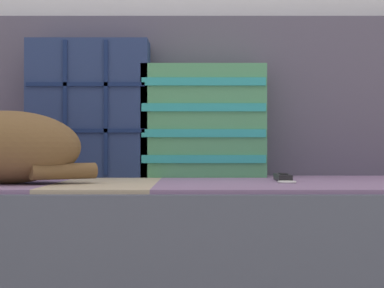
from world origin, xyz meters
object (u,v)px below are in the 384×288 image
object	(u,v)px
throw_pillow_quilted	(87,109)
game_remote_near	(280,178)
couch	(157,258)
throw_pillow_striped	(201,121)

from	to	relation	value
throw_pillow_quilted	game_remote_near	size ratio (longest dim) A/B	2.08
couch	throw_pillow_striped	world-z (taller)	throw_pillow_striped
throw_pillow_quilted	throw_pillow_striped	xyz separation A→B (m)	(0.36, -0.00, -0.04)
throw_pillow_quilted	throw_pillow_striped	size ratio (longest dim) A/B	1.11
throw_pillow_striped	couch	bearing A→B (deg)	-122.97
throw_pillow_striped	game_remote_near	xyz separation A→B (m)	(0.21, -0.23, -0.16)
couch	game_remote_near	size ratio (longest dim) A/B	10.76
throw_pillow_quilted	couch	bearing A→B (deg)	-40.35
throw_pillow_striped	throw_pillow_quilted	bearing A→B (deg)	179.92
couch	game_remote_near	xyz separation A→B (m)	(0.34, -0.04, 0.22)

